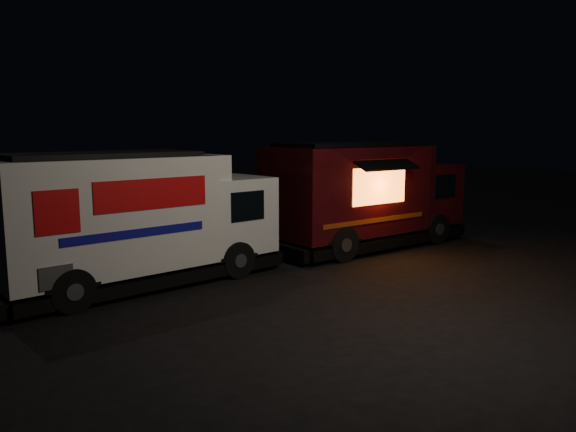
% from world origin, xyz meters
% --- Properties ---
extents(ground, '(80.00, 80.00, 0.00)m').
position_xyz_m(ground, '(0.00, 0.00, 0.00)').
color(ground, black).
rests_on(ground, ground).
extents(white_truck, '(6.65, 2.75, 2.94)m').
position_xyz_m(white_truck, '(-2.98, 2.54, 1.47)').
color(white_truck, silver).
rests_on(white_truck, ground).
extents(red_truck, '(6.60, 2.52, 3.06)m').
position_xyz_m(red_truck, '(3.95, 2.56, 1.53)').
color(red_truck, '#370A0F').
rests_on(red_truck, ground).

